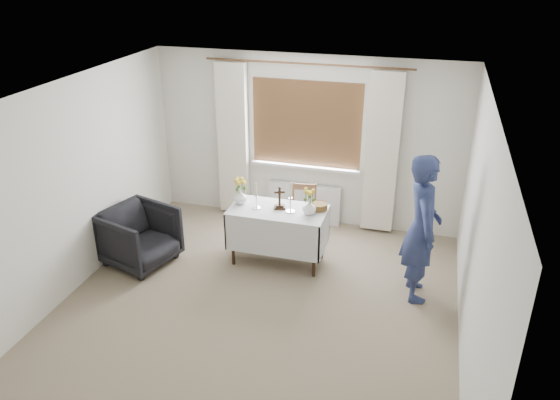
{
  "coord_description": "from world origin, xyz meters",
  "views": [
    {
      "loc": [
        1.69,
        -4.83,
        3.8
      ],
      "look_at": [
        0.03,
        0.98,
        0.99
      ],
      "focal_mm": 35.0,
      "sensor_mm": 36.0,
      "label": 1
    }
  ],
  "objects_px": {
    "armchair": "(139,237)",
    "person": "(422,228)",
    "altar_table": "(278,236)",
    "wooden_cross": "(280,198)",
    "flower_vase_left": "(240,197)",
    "wooden_chair": "(303,214)",
    "flower_vase_right": "(309,207)"
  },
  "relations": [
    {
      "from": "person",
      "to": "wooden_chair",
      "type": "bearing_deg",
      "value": 46.88
    },
    {
      "from": "altar_table",
      "to": "wooden_cross",
      "type": "height_order",
      "value": "wooden_cross"
    },
    {
      "from": "person",
      "to": "wooden_cross",
      "type": "distance_m",
      "value": 1.8
    },
    {
      "from": "wooden_cross",
      "to": "wooden_chair",
      "type": "bearing_deg",
      "value": 57.32
    },
    {
      "from": "altar_table",
      "to": "flower_vase_right",
      "type": "bearing_deg",
      "value": -2.35
    },
    {
      "from": "wooden_cross",
      "to": "flower_vase_left",
      "type": "height_order",
      "value": "wooden_cross"
    },
    {
      "from": "wooden_cross",
      "to": "flower_vase_right",
      "type": "xyz_separation_m",
      "value": [
        0.4,
        -0.05,
        -0.06
      ]
    },
    {
      "from": "altar_table",
      "to": "person",
      "type": "height_order",
      "value": "person"
    },
    {
      "from": "wooden_chair",
      "to": "wooden_cross",
      "type": "bearing_deg",
      "value": -111.89
    },
    {
      "from": "armchair",
      "to": "flower_vase_right",
      "type": "bearing_deg",
      "value": -59.96
    },
    {
      "from": "altar_table",
      "to": "armchair",
      "type": "relative_size",
      "value": 1.47
    },
    {
      "from": "flower_vase_left",
      "to": "flower_vase_right",
      "type": "height_order",
      "value": "flower_vase_left"
    },
    {
      "from": "armchair",
      "to": "person",
      "type": "height_order",
      "value": "person"
    },
    {
      "from": "person",
      "to": "flower_vase_left",
      "type": "height_order",
      "value": "person"
    },
    {
      "from": "person",
      "to": "flower_vase_left",
      "type": "relative_size",
      "value": 9.44
    },
    {
      "from": "altar_table",
      "to": "person",
      "type": "xyz_separation_m",
      "value": [
        1.79,
        -0.28,
        0.51
      ]
    },
    {
      "from": "wooden_chair",
      "to": "flower_vase_right",
      "type": "bearing_deg",
      "value": -79.66
    },
    {
      "from": "armchair",
      "to": "person",
      "type": "xyz_separation_m",
      "value": [
        3.52,
        0.25,
        0.51
      ]
    },
    {
      "from": "person",
      "to": "wooden_cross",
      "type": "bearing_deg",
      "value": 67.9
    },
    {
      "from": "armchair",
      "to": "person",
      "type": "bearing_deg",
      "value": -69.26
    },
    {
      "from": "person",
      "to": "flower_vase_left",
      "type": "bearing_deg",
      "value": 69.87
    },
    {
      "from": "armchair",
      "to": "flower_vase_left",
      "type": "bearing_deg",
      "value": -48.11
    },
    {
      "from": "altar_table",
      "to": "armchair",
      "type": "bearing_deg",
      "value": -163.15
    },
    {
      "from": "wooden_cross",
      "to": "flower_vase_right",
      "type": "distance_m",
      "value": 0.41
    },
    {
      "from": "wooden_cross",
      "to": "flower_vase_left",
      "type": "distance_m",
      "value": 0.54
    },
    {
      "from": "altar_table",
      "to": "armchair",
      "type": "distance_m",
      "value": 1.8
    },
    {
      "from": "person",
      "to": "wooden_cross",
      "type": "xyz_separation_m",
      "value": [
        -1.78,
        0.31,
        0.02
      ]
    },
    {
      "from": "wooden_chair",
      "to": "person",
      "type": "height_order",
      "value": "person"
    },
    {
      "from": "altar_table",
      "to": "person",
      "type": "bearing_deg",
      "value": -8.77
    },
    {
      "from": "wooden_chair",
      "to": "flower_vase_left",
      "type": "distance_m",
      "value": 1.05
    },
    {
      "from": "person",
      "to": "flower_vase_right",
      "type": "bearing_deg",
      "value": 67.11
    },
    {
      "from": "flower_vase_left",
      "to": "flower_vase_right",
      "type": "xyz_separation_m",
      "value": [
        0.93,
        -0.06,
        -0.0
      ]
    }
  ]
}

